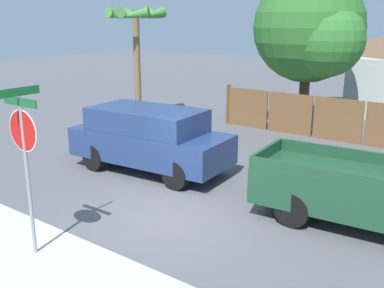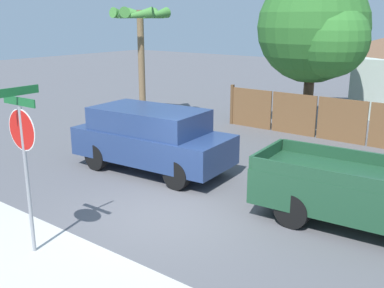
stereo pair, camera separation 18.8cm
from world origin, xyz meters
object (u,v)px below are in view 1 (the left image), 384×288
(palm_tree, at_px, (136,25))
(stop_sign, at_px, (24,144))
(oak_tree, at_px, (312,30))
(red_suv, at_px, (150,137))

(palm_tree, height_order, stop_sign, palm_tree)
(stop_sign, bearing_deg, oak_tree, 87.34)
(stop_sign, bearing_deg, palm_tree, 121.76)
(palm_tree, xyz_separation_m, stop_sign, (6.31, -9.64, -1.93))
(palm_tree, bearing_deg, oak_tree, 22.78)
(red_suv, distance_m, stop_sign, 5.31)
(oak_tree, xyz_separation_m, red_suv, (-1.72, -7.43, -2.92))
(oak_tree, height_order, palm_tree, oak_tree)
(red_suv, bearing_deg, palm_tree, 131.39)
(palm_tree, bearing_deg, stop_sign, -56.78)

